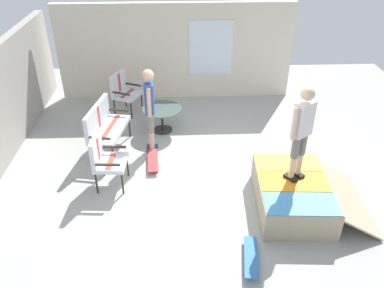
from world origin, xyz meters
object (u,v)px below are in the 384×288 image
(person_watching, at_px, (150,104))
(person_skater, at_px, (302,128))
(skate_ramp, at_px, (294,194))
(patio_chair_by_wall, at_px, (104,157))
(patio_chair_near_house, at_px, (123,89))
(skateboard_by_bench, at_px, (153,161))
(patio_bench, at_px, (104,124))
(patio_table, at_px, (162,115))
(skateboard_spare, at_px, (251,257))

(person_watching, height_order, person_skater, person_skater)
(skate_ramp, height_order, patio_chair_by_wall, patio_chair_by_wall)
(patio_chair_near_house, relative_size, patio_chair_by_wall, 1.00)
(person_watching, relative_size, person_skater, 1.09)
(skate_ramp, xyz_separation_m, skateboard_by_bench, (1.38, 2.47, -0.18))
(patio_chair_by_wall, distance_m, skateboard_by_bench, 1.16)
(patio_bench, bearing_deg, skateboard_by_bench, -121.59)
(person_watching, bearing_deg, person_skater, -126.15)
(person_watching, distance_m, skateboard_by_bench, 1.13)
(patio_bench, height_order, patio_chair_by_wall, same)
(patio_table, distance_m, skateboard_spare, 4.21)
(patio_chair_near_house, bearing_deg, skateboard_by_bench, -161.44)
(patio_chair_near_house, xyz_separation_m, person_watching, (-1.82, -0.76, 0.45))
(skateboard_spare, bearing_deg, skate_ramp, -37.80)
(skateboard_spare, bearing_deg, patio_table, 19.08)
(patio_bench, distance_m, person_watching, 1.07)
(person_watching, bearing_deg, skate_ramp, -127.79)
(skateboard_by_bench, height_order, skateboard_spare, same)
(skate_ramp, relative_size, patio_chair_near_house, 1.94)
(skate_ramp, xyz_separation_m, person_watching, (1.95, 2.51, 0.80))
(person_skater, height_order, skateboard_by_bench, person_skater)
(patio_chair_near_house, distance_m, skateboard_spare, 5.52)
(skate_ramp, bearing_deg, skateboard_by_bench, 60.77)
(patio_bench, distance_m, person_skater, 4.05)
(patio_bench, distance_m, patio_chair_near_house, 1.78)
(patio_table, bearing_deg, person_watching, 165.90)
(skate_ramp, relative_size, person_skater, 1.20)
(patio_chair_by_wall, bearing_deg, skate_ramp, -103.11)
(patio_chair_near_house, xyz_separation_m, patio_table, (-1.01, -0.97, -0.21))
(skate_ramp, distance_m, patio_bench, 4.03)
(skateboard_by_bench, bearing_deg, patio_chair_by_wall, 126.65)
(person_watching, bearing_deg, patio_bench, 86.55)
(patio_table, bearing_deg, patio_chair_near_house, 43.92)
(patio_chair_near_house, height_order, skateboard_spare, patio_chair_near_house)
(patio_chair_by_wall, bearing_deg, skateboard_by_bench, -53.35)
(patio_chair_near_house, height_order, person_watching, person_watching)
(skate_ramp, distance_m, person_watching, 3.27)
(skate_ramp, height_order, skateboard_by_bench, skate_ramp)
(patio_bench, height_order, patio_table, patio_bench)
(patio_bench, bearing_deg, patio_chair_near_house, -6.74)
(patio_chair_by_wall, relative_size, patio_table, 1.13)
(patio_table, xyz_separation_m, skateboard_by_bench, (-1.38, 0.17, -0.32))
(skate_ramp, bearing_deg, person_watching, 52.21)
(person_watching, xyz_separation_m, person_skater, (-1.83, -2.50, 0.43))
(skate_ramp, distance_m, patio_table, 3.60)
(skate_ramp, bearing_deg, patio_chair_near_house, 40.97)
(patio_chair_by_wall, xyz_separation_m, person_skater, (-0.65, -3.29, 0.88))
(patio_chair_by_wall, xyz_separation_m, skateboard_by_bench, (0.61, -0.83, -0.53))
(patio_chair_by_wall, distance_m, patio_table, 2.24)
(skate_ramp, height_order, patio_chair_near_house, patio_chair_near_house)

